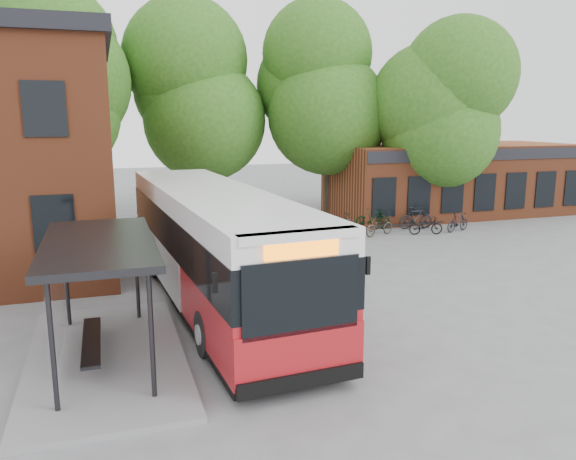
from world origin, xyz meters
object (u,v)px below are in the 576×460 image
object	(u,v)px
bicycle_2	(379,226)
bicycle_7	(458,222)
bicycle_5	(416,218)
city_bus	(214,246)
bicycle_0	(339,222)
bus_shelter	(102,301)
bicycle_4	(426,226)
bicycle_1	(373,219)

from	to	relation	value
bicycle_2	bicycle_7	distance (m)	4.14
bicycle_5	city_bus	bearing A→B (deg)	127.58
bicycle_0	bicycle_2	distance (m)	2.04
bicycle_0	bicycle_7	distance (m)	5.89
bus_shelter	bicycle_2	xyz separation A→B (m)	(12.52, 10.52, -0.98)
bus_shelter	bicycle_0	distance (m)	16.23
bus_shelter	city_bus	bearing A→B (deg)	46.77
bicycle_7	bus_shelter	bearing A→B (deg)	102.80
bicycle_0	bicycle_4	xyz separation A→B (m)	(3.76, -1.85, -0.05)
bus_shelter	bicycle_1	xyz separation A→B (m)	(12.92, 11.97, -0.91)
bicycle_5	bicycle_2	bearing A→B (deg)	113.85
bus_shelter	bicycle_7	world-z (taller)	bus_shelter
city_bus	bicycle_5	distance (m)	14.32
bicycle_2	bicycle_7	world-z (taller)	bicycle_7
city_bus	bicycle_1	distance (m)	12.94
bicycle_5	bicycle_4	bearing A→B (deg)	171.80
bus_shelter	bicycle_2	size ratio (longest dim) A/B	3.95
bus_shelter	bicycle_7	size ratio (longest dim) A/B	4.39
bicycle_2	bicycle_7	size ratio (longest dim) A/B	1.11
bicycle_5	bicycle_7	size ratio (longest dim) A/B	1.16
bicycle_2	bicycle_4	bearing A→B (deg)	-121.74
bicycle_2	bicycle_0	bearing A→B (deg)	28.03
bus_shelter	city_bus	distance (m)	4.74
city_bus	bicycle_1	xyz separation A→B (m)	(9.67, 8.52, -1.18)
bus_shelter	bicycle_2	distance (m)	16.38
bicycle_0	bicycle_1	xyz separation A→B (m)	(1.91, 0.08, 0.06)
city_bus	bicycle_2	size ratio (longest dim) A/B	7.65
bicycle_1	bicycle_7	distance (m)	4.14
bicycle_5	bicycle_7	distance (m)	2.04
bus_shelter	bicycle_1	bearing A→B (deg)	42.82
bicycle_2	bicycle_1	bearing A→B (deg)	-35.05
bicycle_1	bicycle_4	xyz separation A→B (m)	(1.85, -1.93, -0.11)
bus_shelter	bicycle_5	bearing A→B (deg)	37.28
bicycle_0	bicycle_4	world-z (taller)	bicycle_0
city_bus	bicycle_2	world-z (taller)	city_bus
bus_shelter	bicycle_4	size ratio (longest dim) A/B	4.27
city_bus	bicycle_5	size ratio (longest dim) A/B	7.34
city_bus	bicycle_5	xyz separation A→B (m)	(11.81, 8.01, -1.17)
bicycle_7	bicycle_2	bearing A→B (deg)	66.67
bicycle_1	bicycle_7	xyz separation A→B (m)	(3.73, -1.79, -0.06)
bicycle_1	bicycle_5	size ratio (longest dim) A/B	0.97
bicycle_2	bicycle_5	xyz separation A→B (m)	(2.54, 0.94, 0.09)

